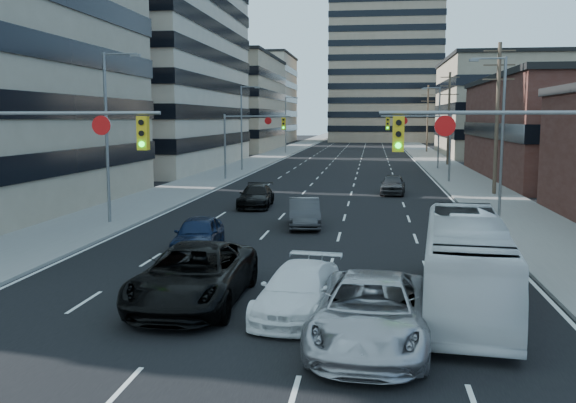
# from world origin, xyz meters

# --- Properties ---
(ground) EXTENTS (400.00, 400.00, 0.00)m
(ground) POSITION_xyz_m (0.00, 0.00, 0.00)
(ground) COLOR black
(ground) RESTS_ON ground
(road_surface) EXTENTS (18.00, 300.00, 0.02)m
(road_surface) POSITION_xyz_m (0.00, 130.00, 0.01)
(road_surface) COLOR black
(road_surface) RESTS_ON ground
(sidewalk_left) EXTENTS (5.00, 300.00, 0.15)m
(sidewalk_left) POSITION_xyz_m (-11.50, 130.00, 0.07)
(sidewalk_left) COLOR slate
(sidewalk_left) RESTS_ON ground
(sidewalk_right) EXTENTS (5.00, 300.00, 0.15)m
(sidewalk_right) POSITION_xyz_m (11.50, 130.00, 0.07)
(sidewalk_right) COLOR slate
(sidewalk_right) RESTS_ON ground
(office_left_mid) EXTENTS (26.00, 34.00, 28.00)m
(office_left_mid) POSITION_xyz_m (-27.00, 60.00, 14.00)
(office_left_mid) COLOR #ADA089
(office_left_mid) RESTS_ON ground
(office_left_far) EXTENTS (20.00, 30.00, 16.00)m
(office_left_far) POSITION_xyz_m (-24.00, 100.00, 8.00)
(office_left_far) COLOR gray
(office_left_far) RESTS_ON ground
(office_right_far) EXTENTS (22.00, 28.00, 14.00)m
(office_right_far) POSITION_xyz_m (25.00, 88.00, 7.00)
(office_right_far) COLOR gray
(office_right_far) RESTS_ON ground
(apartment_tower) EXTENTS (26.00, 26.00, 58.00)m
(apartment_tower) POSITION_xyz_m (6.00, 150.00, 29.00)
(apartment_tower) COLOR gray
(apartment_tower) RESTS_ON ground
(bg_block_left) EXTENTS (24.00, 24.00, 20.00)m
(bg_block_left) POSITION_xyz_m (-28.00, 140.00, 10.00)
(bg_block_left) COLOR #ADA089
(bg_block_left) RESTS_ON ground
(bg_block_right) EXTENTS (22.00, 22.00, 12.00)m
(bg_block_right) POSITION_xyz_m (32.00, 130.00, 6.00)
(bg_block_right) COLOR gray
(bg_block_right) RESTS_ON ground
(signal_near_left) EXTENTS (6.59, 0.33, 6.00)m
(signal_near_left) POSITION_xyz_m (-7.45, 8.00, 4.33)
(signal_near_left) COLOR slate
(signal_near_left) RESTS_ON ground
(signal_near_right) EXTENTS (6.59, 0.33, 6.00)m
(signal_near_right) POSITION_xyz_m (7.45, 8.00, 4.33)
(signal_near_right) COLOR slate
(signal_near_right) RESTS_ON ground
(signal_far_left) EXTENTS (6.09, 0.33, 6.00)m
(signal_far_left) POSITION_xyz_m (-7.68, 45.00, 4.30)
(signal_far_left) COLOR slate
(signal_far_left) RESTS_ON ground
(signal_far_right) EXTENTS (6.09, 0.33, 6.00)m
(signal_far_right) POSITION_xyz_m (7.68, 45.00, 4.30)
(signal_far_right) COLOR slate
(signal_far_right) RESTS_ON ground
(utility_pole_block) EXTENTS (2.20, 0.28, 11.00)m
(utility_pole_block) POSITION_xyz_m (12.20, 36.00, 5.78)
(utility_pole_block) COLOR #4C3D2D
(utility_pole_block) RESTS_ON ground
(utility_pole_midblock) EXTENTS (2.20, 0.28, 11.00)m
(utility_pole_midblock) POSITION_xyz_m (12.20, 66.00, 5.78)
(utility_pole_midblock) COLOR #4C3D2D
(utility_pole_midblock) RESTS_ON ground
(utility_pole_distant) EXTENTS (2.20, 0.28, 11.00)m
(utility_pole_distant) POSITION_xyz_m (12.20, 96.00, 5.78)
(utility_pole_distant) COLOR #4C3D2D
(utility_pole_distant) RESTS_ON ground
(streetlight_left_near) EXTENTS (2.03, 0.22, 9.00)m
(streetlight_left_near) POSITION_xyz_m (-10.34, 20.00, 5.05)
(streetlight_left_near) COLOR slate
(streetlight_left_near) RESTS_ON ground
(streetlight_left_mid) EXTENTS (2.03, 0.22, 9.00)m
(streetlight_left_mid) POSITION_xyz_m (-10.34, 55.00, 5.05)
(streetlight_left_mid) COLOR slate
(streetlight_left_mid) RESTS_ON ground
(streetlight_left_far) EXTENTS (2.03, 0.22, 9.00)m
(streetlight_left_far) POSITION_xyz_m (-10.34, 90.00, 5.05)
(streetlight_left_far) COLOR slate
(streetlight_left_far) RESTS_ON ground
(streetlight_right_near) EXTENTS (2.03, 0.22, 9.00)m
(streetlight_right_near) POSITION_xyz_m (10.34, 25.00, 5.05)
(streetlight_right_near) COLOR slate
(streetlight_right_near) RESTS_ON ground
(streetlight_right_far) EXTENTS (2.03, 0.22, 9.00)m
(streetlight_right_far) POSITION_xyz_m (10.34, 60.00, 5.05)
(streetlight_right_far) COLOR slate
(streetlight_right_far) RESTS_ON ground
(black_pickup) EXTENTS (2.98, 6.46, 1.79)m
(black_pickup) POSITION_xyz_m (-2.00, 6.30, 0.90)
(black_pickup) COLOR black
(black_pickup) RESTS_ON ground
(white_van) EXTENTS (2.59, 5.10, 1.42)m
(white_van) POSITION_xyz_m (1.29, 5.69, 0.71)
(white_van) COLOR white
(white_van) RESTS_ON ground
(silver_suv) EXTENTS (3.21, 6.27, 1.70)m
(silver_suv) POSITION_xyz_m (3.35, 3.42, 0.85)
(silver_suv) COLOR #AAAAAE
(silver_suv) RESTS_ON ground
(transit_bus) EXTENTS (3.25, 9.97, 2.73)m
(transit_bus) POSITION_xyz_m (6.13, 7.04, 1.36)
(transit_bus) COLOR silver
(transit_bus) RESTS_ON ground
(sedan_blue) EXTENTS (2.12, 4.57, 1.52)m
(sedan_blue) POSITION_xyz_m (-3.93, 13.77, 0.76)
(sedan_blue) COLOR #0C1833
(sedan_blue) RESTS_ON ground
(sedan_grey_center) EXTENTS (2.14, 4.65, 1.48)m
(sedan_grey_center) POSITION_xyz_m (-0.15, 20.63, 0.74)
(sedan_grey_center) COLOR #313133
(sedan_grey_center) RESTS_ON ground
(sedan_black_far) EXTENTS (2.22, 4.99, 1.42)m
(sedan_black_far) POSITION_xyz_m (-3.98, 27.64, 0.71)
(sedan_black_far) COLOR black
(sedan_black_far) RESTS_ON ground
(sedan_grey_right) EXTENTS (2.06, 4.47, 1.48)m
(sedan_grey_right) POSITION_xyz_m (4.87, 35.85, 0.74)
(sedan_grey_right) COLOR #2E2E30
(sedan_grey_right) RESTS_ON ground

